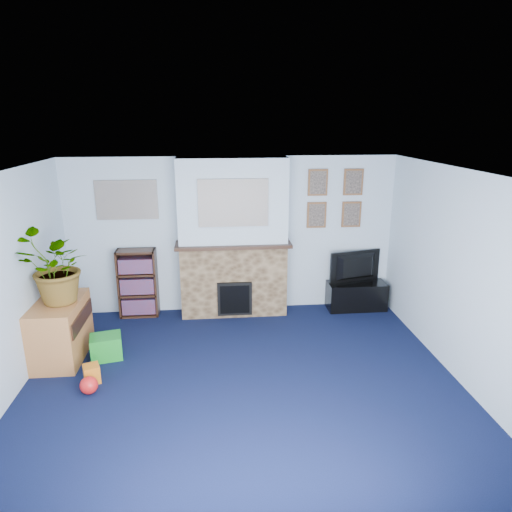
{
  "coord_description": "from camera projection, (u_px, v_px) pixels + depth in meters",
  "views": [
    {
      "loc": [
        -0.28,
        -4.57,
        2.93
      ],
      "look_at": [
        0.24,
        0.97,
        1.25
      ],
      "focal_mm": 32.0,
      "sensor_mm": 36.0,
      "label": 1
    }
  ],
  "objects": [
    {
      "name": "ceiling",
      "position": [
        241.0,
        174.0,
        4.53
      ],
      "size": [
        5.0,
        4.5,
        0.01
      ],
      "primitive_type": "cube",
      "color": "white",
      "rests_on": "wall_back"
    },
    {
      "name": "mantel_teddy",
      "position": [
        192.0,
        240.0,
        6.72
      ],
      "size": [
        0.12,
        0.12,
        0.12
      ],
      "primitive_type": "sphere",
      "color": "gray",
      "rests_on": "chimney_breast"
    },
    {
      "name": "portrait_tr",
      "position": [
        353.0,
        182.0,
        6.94
      ],
      "size": [
        0.3,
        0.03,
        0.4
      ],
      "primitive_type": "cube",
      "color": "brown",
      "rests_on": "wall_back"
    },
    {
      "name": "collage_main",
      "position": [
        233.0,
        203.0,
        6.46
      ],
      "size": [
        1.0,
        0.03,
        0.68
      ],
      "primitive_type": "cube",
      "color": "gray",
      "rests_on": "chimney_breast"
    },
    {
      "name": "mantel_can",
      "position": [
        277.0,
        238.0,
        6.84
      ],
      "size": [
        0.06,
        0.06,
        0.13
      ],
      "primitive_type": "cylinder",
      "color": "orange",
      "rests_on": "chimney_breast"
    },
    {
      "name": "toy_ball",
      "position": [
        89.0,
        386.0,
        5.04
      ],
      "size": [
        0.2,
        0.2,
        0.2
      ],
      "primitive_type": "sphere",
      "color": "red",
      "rests_on": "ground"
    },
    {
      "name": "bookshelf",
      "position": [
        138.0,
        284.0,
        6.95
      ],
      "size": [
        0.58,
        0.28,
        1.05
      ],
      "color": "black",
      "rests_on": "ground"
    },
    {
      "name": "mantel_candle",
      "position": [
        254.0,
        237.0,
        6.8
      ],
      "size": [
        0.05,
        0.05,
        0.17
      ],
      "primitive_type": "cylinder",
      "color": "#B2BFC6",
      "rests_on": "chimney_breast"
    },
    {
      "name": "wall_front",
      "position": [
        266.0,
        419.0,
        2.73
      ],
      "size": [
        5.0,
        0.04,
        2.4
      ],
      "primitive_type": "cube",
      "color": "silver",
      "rests_on": "ground"
    },
    {
      "name": "green_crate",
      "position": [
        106.0,
        348.0,
        5.78
      ],
      "size": [
        0.44,
        0.38,
        0.3
      ],
      "primitive_type": "cube",
      "rotation": [
        0.0,
        0.0,
        0.22
      ],
      "color": "#198C26",
      "rests_on": "ground"
    },
    {
      "name": "mantel_clock",
      "position": [
        229.0,
        238.0,
        6.77
      ],
      "size": [
        0.1,
        0.06,
        0.14
      ],
      "primitive_type": "cube",
      "color": "gold",
      "rests_on": "chimney_breast"
    },
    {
      "name": "potted_plant",
      "position": [
        55.0,
        268.0,
        5.44
      ],
      "size": [
        1.02,
        1.07,
        0.92
      ],
      "primitive_type": "imported",
      "rotation": [
        0.0,
        0.0,
        4.22
      ],
      "color": "#26661E",
      "rests_on": "sideboard"
    },
    {
      "name": "portrait_tl",
      "position": [
        318.0,
        182.0,
        6.89
      ],
      "size": [
        0.3,
        0.03,
        0.4
      ],
      "primitive_type": "cube",
      "color": "brown",
      "rests_on": "wall_back"
    },
    {
      "name": "portrait_br",
      "position": [
        351.0,
        214.0,
        7.08
      ],
      "size": [
        0.3,
        0.03,
        0.4
      ],
      "primitive_type": "cube",
      "color": "brown",
      "rests_on": "wall_back"
    },
    {
      "name": "sideboard",
      "position": [
        61.0,
        332.0,
        5.74
      ],
      "size": [
        0.54,
        0.97,
        0.76
      ],
      "primitive_type": "cube",
      "color": "#B36E39",
      "rests_on": "ground"
    },
    {
      "name": "portrait_bl",
      "position": [
        317.0,
        215.0,
        7.03
      ],
      "size": [
        0.3,
        0.03,
        0.4
      ],
      "primitive_type": "cube",
      "color": "brown",
      "rests_on": "wall_back"
    },
    {
      "name": "toy_tube",
      "position": [
        72.0,
        340.0,
        6.15
      ],
      "size": [
        0.31,
        0.14,
        0.18
      ],
      "primitive_type": "cylinder",
      "rotation": [
        0.0,
        1.43,
        0.0
      ],
      "color": "orange",
      "rests_on": "ground"
    },
    {
      "name": "floor",
      "position": [
        243.0,
        385.0,
        5.22
      ],
      "size": [
        5.0,
        4.5,
        0.01
      ],
      "primitive_type": "cube",
      "color": "black",
      "rests_on": "ground"
    },
    {
      "name": "wall_right",
      "position": [
        465.0,
        279.0,
        5.1
      ],
      "size": [
        0.04,
        4.5,
        2.4
      ],
      "primitive_type": "cube",
      "color": "silver",
      "rests_on": "ground"
    },
    {
      "name": "toy_block",
      "position": [
        92.0,
        373.0,
        5.25
      ],
      "size": [
        0.23,
        0.23,
        0.21
      ],
      "primitive_type": "cube",
      "rotation": [
        0.0,
        0.0,
        0.37
      ],
      "color": "orange",
      "rests_on": "ground"
    },
    {
      "name": "tv_stand",
      "position": [
        356.0,
        295.0,
        7.27
      ],
      "size": [
        0.92,
        0.39,
        0.44
      ],
      "primitive_type": "cube",
      "color": "black",
      "rests_on": "ground"
    },
    {
      "name": "collage_left",
      "position": [
        127.0,
        200.0,
        6.7
      ],
      "size": [
        0.9,
        0.03,
        0.58
      ],
      "primitive_type": "cube",
      "color": "gray",
      "rests_on": "wall_back"
    },
    {
      "name": "wall_back",
      "position": [
        233.0,
        235.0,
        7.02
      ],
      "size": [
        5.0,
        0.04,
        2.4
      ],
      "primitive_type": "cube",
      "color": "silver",
      "rests_on": "ground"
    },
    {
      "name": "television",
      "position": [
        358.0,
        268.0,
        7.15
      ],
      "size": [
        0.87,
        0.32,
        0.5
      ],
      "primitive_type": "imported",
      "rotation": [
        0.0,
        0.0,
        3.39
      ],
      "color": "black",
      "rests_on": "tv_stand"
    },
    {
      "name": "chimney_breast",
      "position": [
        233.0,
        240.0,
        6.83
      ],
      "size": [
        1.72,
        0.5,
        2.4
      ],
      "color": "brown",
      "rests_on": "ground"
    }
  ]
}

